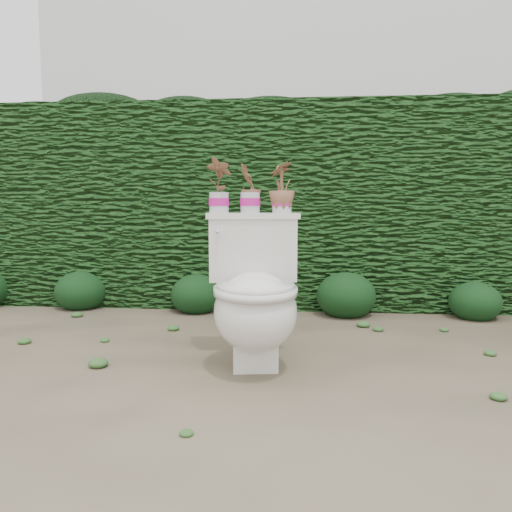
# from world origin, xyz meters

# --- Properties ---
(ground) EXTENTS (60.00, 60.00, 0.00)m
(ground) POSITION_xyz_m (0.00, 0.00, 0.00)
(ground) COLOR #7C6E55
(ground) RESTS_ON ground
(hedge) EXTENTS (8.00, 1.00, 1.60)m
(hedge) POSITION_xyz_m (0.00, 1.60, 0.80)
(hedge) COLOR #265A1E
(hedge) RESTS_ON ground
(house_wall) EXTENTS (8.00, 3.50, 4.00)m
(house_wall) POSITION_xyz_m (0.60, 6.00, 2.00)
(house_wall) COLOR silver
(house_wall) RESTS_ON ground
(toilet) EXTENTS (0.54, 0.73, 0.78)m
(toilet) POSITION_xyz_m (0.00, -0.20, 0.36)
(toilet) COLOR silver
(toilet) RESTS_ON ground
(potted_plant_left) EXTENTS (0.18, 0.15, 0.28)m
(potted_plant_left) POSITION_xyz_m (-0.21, 0.02, 0.92)
(potted_plant_left) COLOR #20621E
(potted_plant_left) RESTS_ON toilet
(potted_plant_center) EXTENTS (0.14, 0.16, 0.25)m
(potted_plant_center) POSITION_xyz_m (-0.05, 0.04, 0.90)
(potted_plant_center) COLOR #20621E
(potted_plant_center) RESTS_ON toilet
(potted_plant_right) EXTENTS (0.19, 0.19, 0.26)m
(potted_plant_right) POSITION_xyz_m (0.13, 0.06, 0.91)
(potted_plant_right) COLOR #20621E
(potted_plant_right) RESTS_ON toilet
(liriope_clump_1) EXTENTS (0.40, 0.40, 0.32)m
(liriope_clump_1) POSITION_xyz_m (-1.50, 1.10, 0.16)
(liriope_clump_1) COLOR #153C15
(liriope_clump_1) RESTS_ON ground
(liriope_clump_2) EXTENTS (0.39, 0.39, 0.32)m
(liriope_clump_2) POSITION_xyz_m (-0.56, 1.05, 0.16)
(liriope_clump_2) COLOR #153C15
(liriope_clump_2) RESTS_ON ground
(liriope_clump_3) EXTENTS (0.44, 0.44, 0.35)m
(liriope_clump_3) POSITION_xyz_m (0.57, 1.01, 0.17)
(liriope_clump_3) COLOR #153C15
(liriope_clump_3) RESTS_ON ground
(liriope_clump_4) EXTENTS (0.37, 0.37, 0.29)m
(liriope_clump_4) POSITION_xyz_m (1.49, 1.00, 0.15)
(liriope_clump_4) COLOR #153C15
(liriope_clump_4) RESTS_ON ground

